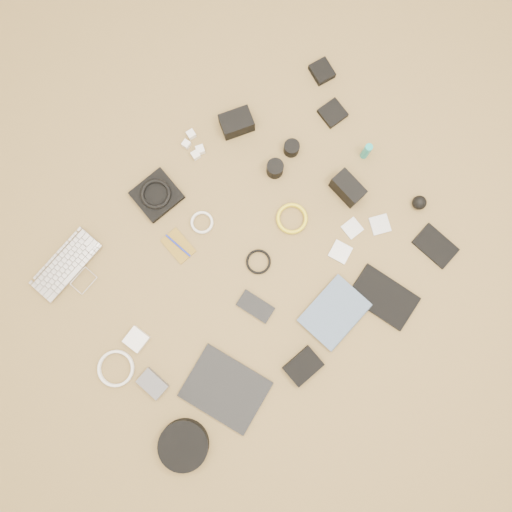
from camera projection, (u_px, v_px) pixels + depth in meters
room_shell at (235, 167)px, 0.64m from camera, size 4.04×4.04×2.58m
laptop at (74, 272)px, 1.87m from camera, size 0.32×0.25×0.02m
headphone_pouch at (157, 195)px, 1.90m from camera, size 0.16×0.15×0.03m
headphones at (156, 194)px, 1.88m from camera, size 0.15×0.15×0.01m
charger_a at (196, 155)px, 1.92m from camera, size 0.03×0.03×0.03m
charger_b at (186, 144)px, 1.92m from camera, size 0.03×0.03×0.03m
charger_c at (191, 134)px, 1.93m from camera, size 0.03×0.03×0.03m
charger_d at (200, 150)px, 1.92m from camera, size 0.04×0.04×0.03m
dslr_camera at (237, 123)px, 1.91m from camera, size 0.14×0.12×0.07m
lens_pouch at (322, 71)px, 1.95m from camera, size 0.09×0.10×0.03m
notebook_olive at (178, 246)px, 1.89m from camera, size 0.08×0.12×0.01m
pen_blue at (178, 246)px, 1.88m from camera, size 0.03×0.12×0.01m
cable_white_a at (202, 223)px, 1.89m from camera, size 0.10×0.10×0.01m
lens_a at (275, 169)px, 1.89m from camera, size 0.08×0.08×0.07m
lens_b at (291, 148)px, 1.90m from camera, size 0.07×0.07×0.05m
card_reader at (333, 113)px, 1.94m from camera, size 0.09×0.09×0.02m
power_brick at (136, 339)px, 1.83m from camera, size 0.09×0.09×0.03m
cable_white_b at (116, 368)px, 1.83m from camera, size 0.17×0.17×0.01m
cable_black at (258, 262)px, 1.88m from camera, size 0.12×0.12×0.01m
cable_yellow at (292, 219)px, 1.89m from camera, size 0.15×0.15×0.01m
flash at (348, 188)px, 1.87m from camera, size 0.08×0.13×0.09m
lens_cleaner at (366, 151)px, 1.88m from camera, size 0.03×0.03×0.10m
battery_charger at (153, 384)px, 1.82m from camera, size 0.08×0.11×0.03m
tablet at (225, 389)px, 1.82m from camera, size 0.31×0.34×0.01m
phone at (256, 306)px, 1.86m from camera, size 0.11×0.15×0.01m
filter_case_left at (340, 252)px, 1.88m from camera, size 0.09×0.09×0.01m
filter_case_mid at (352, 228)px, 1.89m from camera, size 0.06×0.06×0.01m
filter_case_right at (380, 225)px, 1.89m from camera, size 0.09×0.09×0.01m
air_blower at (419, 203)px, 1.88m from camera, size 0.07×0.07×0.05m
headphone_case at (184, 445)px, 1.78m from camera, size 0.19×0.19×0.05m
drive_case at (303, 366)px, 1.82m from camera, size 0.13×0.10×0.03m
paperback at (352, 328)px, 1.84m from camera, size 0.26×0.21×0.02m
notebook_black_a at (384, 297)px, 1.86m from camera, size 0.21×0.27×0.02m
notebook_black_b at (435, 246)px, 1.88m from camera, size 0.12×0.17×0.01m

